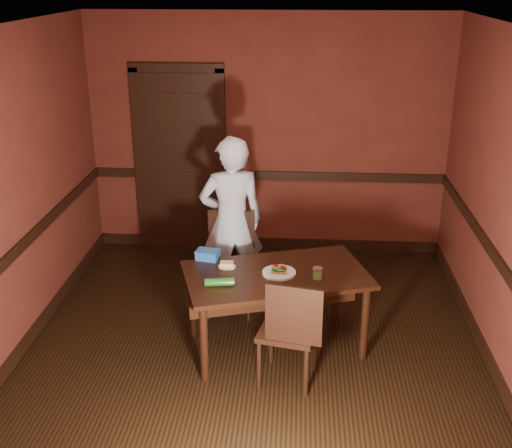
# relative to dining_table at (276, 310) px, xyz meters

# --- Properties ---
(floor) EXTENTS (4.00, 4.50, 0.01)m
(floor) POSITION_rel_dining_table_xyz_m (-0.19, -0.09, -0.36)
(floor) COLOR black
(floor) RESTS_ON ground
(ceiling) EXTENTS (4.00, 4.50, 0.01)m
(ceiling) POSITION_rel_dining_table_xyz_m (-0.19, -0.09, 2.34)
(ceiling) COLOR silver
(ceiling) RESTS_ON ground
(wall_back) EXTENTS (4.00, 0.02, 2.70)m
(wall_back) POSITION_rel_dining_table_xyz_m (-0.19, 2.16, 0.99)
(wall_back) COLOR #5A251B
(wall_back) RESTS_ON ground
(wall_front) EXTENTS (4.00, 0.02, 2.70)m
(wall_front) POSITION_rel_dining_table_xyz_m (-0.19, -2.34, 0.99)
(wall_front) COLOR #5A251B
(wall_front) RESTS_ON ground
(wall_left) EXTENTS (0.02, 4.50, 2.70)m
(wall_left) POSITION_rel_dining_table_xyz_m (-2.19, -0.09, 0.99)
(wall_left) COLOR #5A251B
(wall_left) RESTS_ON ground
(wall_right) EXTENTS (0.02, 4.50, 2.70)m
(wall_right) POSITION_rel_dining_table_xyz_m (1.81, -0.09, 0.99)
(wall_right) COLOR #5A251B
(wall_right) RESTS_ON ground
(dado_back) EXTENTS (4.00, 0.03, 0.10)m
(dado_back) POSITION_rel_dining_table_xyz_m (-0.19, 2.15, 0.54)
(dado_back) COLOR black
(dado_back) RESTS_ON ground
(dado_left) EXTENTS (0.03, 4.50, 0.10)m
(dado_left) POSITION_rel_dining_table_xyz_m (-2.17, -0.09, 0.54)
(dado_left) COLOR black
(dado_left) RESTS_ON ground
(dado_right) EXTENTS (0.03, 4.50, 0.10)m
(dado_right) POSITION_rel_dining_table_xyz_m (1.80, -0.09, 0.54)
(dado_right) COLOR black
(dado_right) RESTS_ON ground
(baseboard_back) EXTENTS (4.00, 0.03, 0.12)m
(baseboard_back) POSITION_rel_dining_table_xyz_m (-0.19, 2.15, -0.30)
(baseboard_back) COLOR black
(baseboard_back) RESTS_ON ground
(baseboard_left) EXTENTS (0.03, 4.50, 0.12)m
(baseboard_left) POSITION_rel_dining_table_xyz_m (-2.17, -0.09, -0.30)
(baseboard_left) COLOR black
(baseboard_left) RESTS_ON ground
(baseboard_right) EXTENTS (0.03, 4.50, 0.12)m
(baseboard_right) POSITION_rel_dining_table_xyz_m (1.80, -0.09, -0.30)
(baseboard_right) COLOR black
(baseboard_right) RESTS_ON ground
(door) EXTENTS (1.05, 0.07, 2.20)m
(door) POSITION_rel_dining_table_xyz_m (-1.19, 2.13, 0.74)
(door) COLOR black
(door) RESTS_ON ground
(dining_table) EXTENTS (1.71, 1.27, 0.71)m
(dining_table) POSITION_rel_dining_table_xyz_m (0.00, 0.00, 0.00)
(dining_table) COLOR black
(dining_table) RESTS_ON floor
(chair_far) EXTENTS (0.45, 0.45, 0.96)m
(chair_far) POSITION_rel_dining_table_xyz_m (-0.46, 0.61, 0.12)
(chair_far) COLOR black
(chair_far) RESTS_ON floor
(chair_near) EXTENTS (0.52, 0.52, 0.93)m
(chair_near) POSITION_rel_dining_table_xyz_m (0.12, -0.48, 0.11)
(chair_near) COLOR black
(chair_near) RESTS_ON floor
(person) EXTENTS (0.70, 0.55, 1.68)m
(person) POSITION_rel_dining_table_xyz_m (-0.46, 0.82, 0.48)
(person) COLOR silver
(person) RESTS_ON floor
(sandwich_plate) EXTENTS (0.28, 0.28, 0.07)m
(sandwich_plate) POSITION_rel_dining_table_xyz_m (0.03, -0.01, 0.38)
(sandwich_plate) COLOR white
(sandwich_plate) RESTS_ON dining_table
(sauce_jar) EXTENTS (0.08, 0.08, 0.10)m
(sauce_jar) POSITION_rel_dining_table_xyz_m (0.34, -0.07, 0.41)
(sauce_jar) COLOR olive
(sauce_jar) RESTS_ON dining_table
(cheese_saucer) EXTENTS (0.15, 0.15, 0.05)m
(cheese_saucer) POSITION_rel_dining_table_xyz_m (-0.43, 0.09, 0.38)
(cheese_saucer) COLOR white
(cheese_saucer) RESTS_ON dining_table
(food_tub) EXTENTS (0.23, 0.18, 0.08)m
(food_tub) POSITION_rel_dining_table_xyz_m (-0.61, 0.24, 0.40)
(food_tub) COLOR blue
(food_tub) RESTS_ON dining_table
(wrapped_veg) EXTENTS (0.24, 0.10, 0.07)m
(wrapped_veg) POSITION_rel_dining_table_xyz_m (-0.45, -0.26, 0.39)
(wrapped_veg) COLOR #175215
(wrapped_veg) RESTS_ON dining_table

